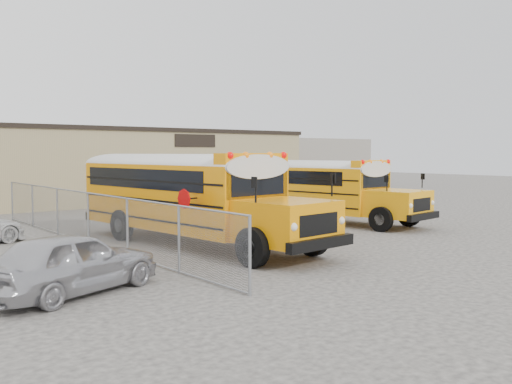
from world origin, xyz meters
TOP-DOWN VIEW (x-y plane):
  - ground at (0.00, 0.00)m, footprint 120.00×120.00m
  - warehouse at (-0.00, 19.99)m, footprint 30.20×10.20m
  - chainlink_fence at (-6.00, 3.00)m, footprint 0.07×18.07m
  - distant_building_right at (24.00, 24.00)m, footprint 10.00×8.00m
  - school_bus_left at (-3.87, 7.57)m, footprint 3.73×11.08m
  - school_bus_right at (4.06, 8.81)m, footprint 3.74×10.02m
  - tarp_bundle at (0.59, -0.57)m, footprint 1.09×1.09m
  - car_silver at (-8.99, -3.38)m, footprint 4.53×3.00m

SIDE VIEW (x-z plane):
  - ground at x=0.00m, z-range 0.00..0.00m
  - car_silver at x=-8.99m, z-range 0.00..1.43m
  - tarp_bundle at x=0.59m, z-range 0.02..1.50m
  - chainlink_fence at x=-6.00m, z-range 0.00..1.80m
  - school_bus_right at x=4.06m, z-range 0.22..3.09m
  - school_bus_left at x=-3.87m, z-range 0.25..3.43m
  - distant_building_right at x=24.00m, z-range 0.00..4.40m
  - warehouse at x=0.00m, z-range 0.04..4.71m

